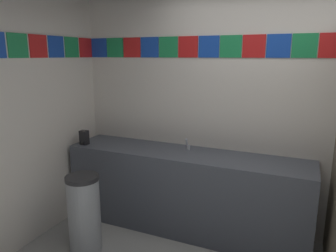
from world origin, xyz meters
The scene contains 5 objects.
wall_back centered at (0.00, 1.48, 1.41)m, with size 4.52×0.09×2.80m.
vanity_counter centered at (-0.94, 1.16, 0.43)m, with size 2.54×0.56×0.86m.
faucet_center centered at (-0.94, 1.25, 0.91)m, with size 0.04×0.10×0.14m.
soap_dispenser centered at (-2.09, 1.00, 0.94)m, with size 0.09×0.09×0.16m.
trash_bin centered at (-1.67, 0.41, 0.38)m, with size 0.31×0.31×0.76m.
Camera 1 is at (0.15, -1.77, 1.85)m, focal length 33.56 mm.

